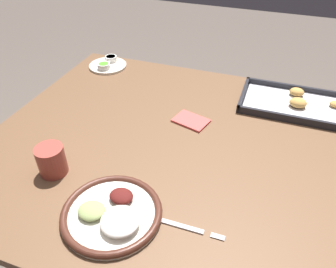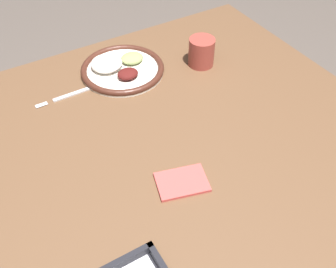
# 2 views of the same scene
# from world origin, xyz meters

# --- Properties ---
(dining_table) EXTENTS (1.23, 1.08, 0.73)m
(dining_table) POSITION_xyz_m (0.00, 0.00, 0.64)
(dining_table) COLOR brown
(dining_table) RESTS_ON ground_plane
(dinner_plate) EXTENTS (0.26, 0.26, 0.05)m
(dinner_plate) POSITION_xyz_m (-0.04, -0.34, 0.75)
(dinner_plate) COLOR white
(dinner_plate) RESTS_ON dining_table
(fork) EXTENTS (0.20, 0.01, 0.00)m
(fork) POSITION_xyz_m (0.13, -0.31, 0.74)
(fork) COLOR silver
(fork) RESTS_ON dining_table
(drinking_cup) EXTENTS (0.08, 0.08, 0.09)m
(drinking_cup) POSITION_xyz_m (-0.29, -0.25, 0.78)
(drinking_cup) COLOR #993D33
(drinking_cup) RESTS_ON dining_table
(napkin) EXTENTS (0.14, 0.11, 0.01)m
(napkin) POSITION_xyz_m (0.03, 0.13, 0.74)
(napkin) COLOR #CC4C47
(napkin) RESTS_ON dining_table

